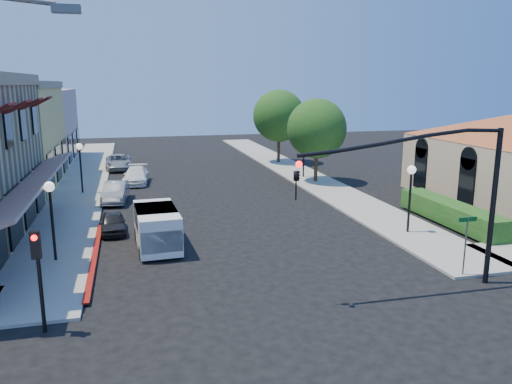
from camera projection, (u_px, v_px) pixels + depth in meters
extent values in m
plane|color=black|center=(304.00, 324.00, 16.06)|extent=(120.00, 120.00, 0.00)
cube|color=#9A978C|center=(85.00, 180.00, 39.50)|extent=(3.50, 50.00, 0.12)
cube|color=#9A978C|center=(294.00, 171.00, 43.71)|extent=(3.50, 50.00, 0.12)
cube|color=maroon|center=(95.00, 259.00, 21.97)|extent=(0.25, 10.00, 0.06)
cube|color=#561416|center=(34.00, 182.00, 23.51)|extent=(1.75, 17.00, 0.67)
cube|color=#490F0E|center=(0.00, 111.00, 19.27)|extent=(1.02, 1.50, 0.60)
cube|color=#490F0E|center=(18.00, 107.00, 22.49)|extent=(1.02, 1.50, 0.60)
cube|color=#490F0E|center=(31.00, 104.00, 25.71)|extent=(1.02, 1.50, 0.60)
cube|color=#490F0E|center=(42.00, 102.00, 28.93)|extent=(1.02, 1.50, 0.60)
cube|color=black|center=(15.00, 216.00, 22.95)|extent=(0.12, 2.60, 2.60)
cube|color=black|center=(28.00, 200.00, 26.17)|extent=(0.12, 2.60, 2.60)
cube|color=black|center=(39.00, 187.00, 29.39)|extent=(0.12, 2.60, 2.60)
cube|color=#C4A294|center=(17.00, 127.00, 47.56)|extent=(10.00, 12.00, 7.00)
cube|color=black|center=(467.00, 181.00, 30.04)|extent=(0.12, 1.40, 2.80)
cube|color=black|center=(420.00, 168.00, 34.77)|extent=(0.12, 1.40, 2.80)
cube|color=#1D4814|center=(450.00, 224.00, 27.39)|extent=(1.40, 8.00, 1.10)
cylinder|color=#342015|center=(316.00, 169.00, 38.78)|extent=(0.28, 0.28, 2.10)
sphere|color=#1D4814|center=(317.00, 129.00, 38.11)|extent=(4.56, 4.56, 4.56)
cylinder|color=#342015|center=(279.00, 151.00, 48.23)|extent=(0.28, 0.28, 2.27)
sphere|color=#1D4814|center=(279.00, 116.00, 47.50)|extent=(4.94, 4.94, 4.94)
cylinder|color=black|center=(493.00, 208.00, 18.76)|extent=(0.20, 0.20, 6.00)
cylinder|color=black|center=(404.00, 142.00, 17.27)|extent=(7.80, 0.14, 0.14)
imported|color=black|center=(297.00, 172.00, 16.52)|extent=(0.20, 0.16, 1.00)
sphere|color=#FF0C0C|center=(299.00, 164.00, 16.29)|extent=(0.22, 0.22, 0.22)
cylinder|color=black|center=(41.00, 287.00, 15.23)|extent=(0.12, 0.12, 3.00)
cube|color=black|center=(36.00, 245.00, 14.79)|extent=(0.28, 0.22, 0.85)
sphere|color=#FF0C0C|center=(34.00, 238.00, 14.62)|extent=(0.18, 0.18, 0.18)
cube|color=#595B5E|center=(66.00, 9.00, 10.69)|extent=(0.60, 0.25, 0.18)
cylinder|color=#595B5E|center=(465.00, 247.00, 19.68)|extent=(0.06, 0.06, 2.50)
cube|color=#0C591E|center=(468.00, 219.00, 19.43)|extent=(0.80, 0.04, 0.18)
cylinder|color=black|center=(53.00, 227.00, 21.24)|extent=(0.12, 0.12, 3.20)
sphere|color=white|center=(49.00, 187.00, 20.87)|extent=(0.44, 0.44, 0.44)
cylinder|color=black|center=(81.00, 172.00, 34.50)|extent=(0.12, 0.12, 3.20)
sphere|color=white|center=(79.00, 147.00, 34.13)|extent=(0.44, 0.44, 0.44)
cylinder|color=black|center=(409.00, 204.00, 25.33)|extent=(0.12, 0.12, 3.20)
sphere|color=white|center=(412.00, 170.00, 24.96)|extent=(0.44, 0.44, 0.44)
cylinder|color=black|center=(304.00, 159.00, 40.48)|extent=(0.12, 0.12, 3.20)
sphere|color=white|center=(304.00, 137.00, 40.11)|extent=(0.44, 0.44, 0.44)
cube|color=white|center=(157.00, 227.00, 23.32)|extent=(2.04, 4.33, 1.74)
cube|color=white|center=(161.00, 240.00, 21.63)|extent=(1.81, 0.66, 0.97)
cube|color=black|center=(160.00, 228.00, 21.84)|extent=(1.64, 0.18, 0.87)
cube|color=black|center=(156.00, 216.00, 23.50)|extent=(1.97, 2.60, 0.87)
cylinder|color=black|center=(142.00, 252.00, 21.89)|extent=(0.27, 0.65, 0.64)
cylinder|color=black|center=(137.00, 234.00, 24.59)|extent=(0.27, 0.65, 0.64)
cylinder|color=black|center=(179.00, 249.00, 22.35)|extent=(0.27, 0.65, 0.64)
cylinder|color=black|center=(171.00, 231.00, 25.06)|extent=(0.27, 0.65, 0.64)
imported|color=black|center=(113.00, 223.00, 25.81)|extent=(1.40, 3.15, 1.05)
imported|color=#98999D|center=(115.00, 192.00, 32.41)|extent=(1.81, 4.11, 1.31)
imported|color=white|center=(136.00, 175.00, 38.44)|extent=(2.19, 4.51, 1.26)
imported|color=#A2A3A7|center=(119.00, 162.00, 44.72)|extent=(2.34, 4.87, 1.34)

